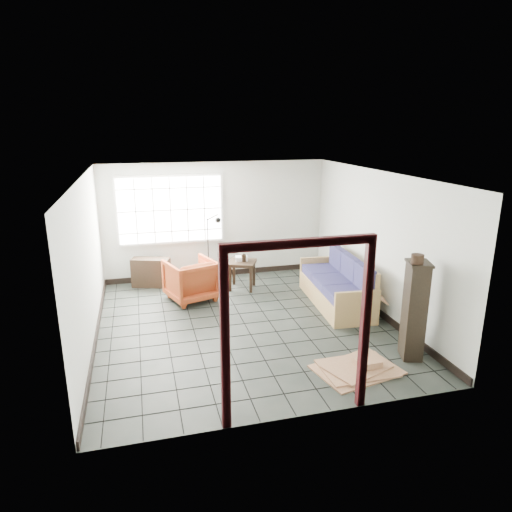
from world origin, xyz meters
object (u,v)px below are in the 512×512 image
object	(u,v)px
armchair	(191,278)
side_table	(242,266)
futon_sofa	(339,287)
tall_shelf	(414,310)

from	to	relation	value
armchair	side_table	bearing A→B (deg)	179.25
side_table	armchair	bearing A→B (deg)	-162.27
side_table	futon_sofa	bearing A→B (deg)	-39.43
side_table	tall_shelf	world-z (taller)	tall_shelf
futon_sofa	tall_shelf	size ratio (longest dim) A/B	1.48
futon_sofa	side_table	bearing A→B (deg)	144.61
armchair	tall_shelf	world-z (taller)	tall_shelf
armchair	futon_sofa	bearing A→B (deg)	142.06
side_table	tall_shelf	bearing A→B (deg)	-63.37
tall_shelf	futon_sofa	bearing A→B (deg)	111.79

